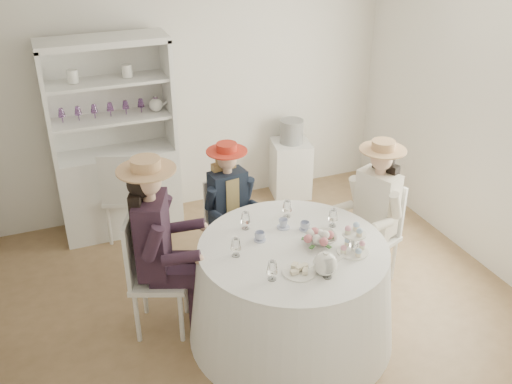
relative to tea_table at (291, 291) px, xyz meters
name	(u,v)px	position (x,y,z in m)	size (l,w,h in m)	color
ground	(260,299)	(-0.07, 0.49, -0.42)	(4.50, 4.50, 0.00)	brown
wall_back	(191,91)	(-0.07, 2.49, 0.93)	(4.50, 4.50, 0.00)	silver
wall_front	(410,320)	(-0.07, -1.51, 0.93)	(4.50, 4.50, 0.00)	silver
wall_right	(485,126)	(2.18, 0.49, 0.93)	(4.50, 4.50, 0.00)	silver
tea_table	(291,291)	(0.00, 0.00, 0.00)	(1.68, 1.68, 0.85)	white
hutch	(117,166)	(-0.98, 2.20, 0.31)	(1.39, 0.90, 2.07)	silver
side_table	(290,168)	(1.03, 2.24, -0.08)	(0.43, 0.43, 0.68)	silver
hatbox	(292,131)	(1.03, 2.24, 0.39)	(0.27, 0.27, 0.27)	black
guest_left	(156,238)	(-0.96, 0.46, 0.46)	(0.65, 0.59, 1.56)	silver
guest_mid	(229,201)	(-0.15, 1.06, 0.32)	(0.49, 0.51, 1.31)	silver
guest_right	(375,206)	(0.99, 0.39, 0.37)	(0.59, 0.54, 1.41)	silver
spare_chair	(124,194)	(-0.98, 1.94, 0.12)	(0.54, 0.54, 1.02)	silver
teacup_a	(260,237)	(-0.21, 0.17, 0.46)	(0.08, 0.08, 0.07)	white
teacup_b	(283,224)	(0.04, 0.28, 0.46)	(0.08, 0.08, 0.07)	white
teacup_c	(305,226)	(0.19, 0.18, 0.46)	(0.08, 0.08, 0.06)	white
flower_bowl	(322,239)	(0.23, -0.03, 0.46)	(0.23, 0.23, 0.06)	white
flower_arrangement	(318,236)	(0.18, -0.07, 0.51)	(0.18, 0.18, 0.07)	#CD6670
table_teapot	(325,264)	(0.07, -0.40, 0.51)	(0.25, 0.18, 0.19)	white
sandwich_plate	(299,271)	(-0.10, -0.32, 0.44)	(0.25, 0.25, 0.05)	white
cupcake_stand	(353,243)	(0.39, -0.24, 0.51)	(0.24, 0.24, 0.23)	white
stemware_set	(293,238)	(0.00, 0.00, 0.50)	(0.96, 0.96, 0.15)	white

